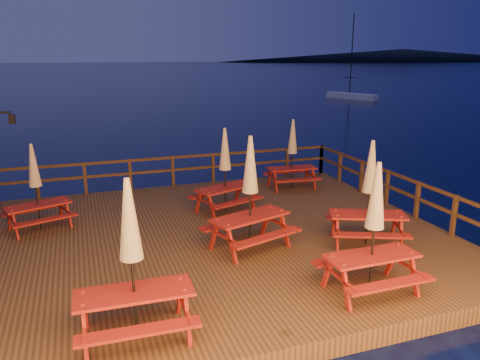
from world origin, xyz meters
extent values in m
plane|color=black|center=(0.00, 0.00, 0.00)|extent=(500.00, 500.00, 0.00)
cube|color=#432C15|center=(0.00, 0.00, 0.20)|extent=(12.00, 10.00, 0.40)
cylinder|color=#392312|center=(-5.60, 4.60, -0.30)|extent=(0.24, 0.24, 1.40)
cylinder|color=#392312|center=(0.00, 4.60, -0.30)|extent=(0.24, 0.24, 1.40)
cylinder|color=#392312|center=(5.60, 4.60, -0.30)|extent=(0.24, 0.24, 1.40)
cube|color=#392312|center=(0.00, 4.85, 1.45)|extent=(11.70, 0.06, 0.09)
cube|color=#392312|center=(0.00, 4.85, 1.01)|extent=(11.70, 0.06, 0.09)
cube|color=#392312|center=(-4.68, 4.85, 0.95)|extent=(0.10, 0.10, 1.10)
cube|color=#392312|center=(0.00, 4.85, 0.95)|extent=(0.10, 0.10, 1.10)
cube|color=#392312|center=(4.68, 4.85, 0.95)|extent=(0.10, 0.10, 1.10)
cube|color=#392312|center=(5.85, 0.00, 1.45)|extent=(0.06, 9.70, 0.09)
cube|color=#392312|center=(5.85, 0.00, 1.01)|extent=(0.06, 9.70, 0.09)
cube|color=#392312|center=(5.85, 0.00, 0.95)|extent=(0.10, 0.10, 1.10)
cube|color=#392312|center=(5.85, 3.88, 0.95)|extent=(0.10, 0.10, 1.10)
cube|color=black|center=(-4.85, 4.55, 3.05)|extent=(0.18, 0.18, 0.28)
sphere|color=#FFC666|center=(-4.85, 4.55, 3.05)|extent=(0.14, 0.14, 0.14)
ellipsoid|color=black|center=(185.00, 230.00, 3.50)|extent=(230.40, 86.40, 7.00)
cube|color=white|center=(25.91, 34.43, 0.22)|extent=(3.41, 6.11, 0.80)
cylinder|color=black|center=(25.91, 34.87, 4.60)|extent=(0.11, 0.11, 8.85)
cylinder|color=black|center=(25.91, 34.87, 2.30)|extent=(0.69, 1.49, 0.07)
cube|color=maroon|center=(-2.38, -3.85, 1.20)|extent=(1.93, 0.80, 0.05)
cube|color=maroon|center=(-2.36, -3.21, 0.88)|extent=(1.92, 0.35, 0.05)
cube|color=maroon|center=(-2.40, -4.49, 0.88)|extent=(1.92, 0.35, 0.05)
cube|color=maroon|center=(-3.16, -3.48, 0.80)|extent=(0.07, 0.11, 0.80)
cube|color=maroon|center=(-3.18, -4.18, 0.80)|extent=(0.07, 0.11, 0.80)
cube|color=maroon|center=(-1.57, -3.52, 0.80)|extent=(0.07, 0.11, 0.80)
cube|color=maroon|center=(-1.59, -4.22, 0.80)|extent=(0.07, 0.11, 0.80)
cylinder|color=black|center=(-2.38, -3.85, 1.73)|extent=(0.05, 0.05, 2.65)
cone|color=#A38164|center=(-2.38, -3.85, 2.47)|extent=(0.38, 0.38, 1.33)
sphere|color=black|center=(-2.38, -3.85, 3.08)|extent=(0.07, 0.07, 0.07)
cube|color=maroon|center=(0.93, 1.71, 1.13)|extent=(1.88, 1.23, 0.05)
cube|color=maroon|center=(0.74, 2.26, 0.84)|extent=(1.74, 0.85, 0.05)
cube|color=maroon|center=(1.13, 1.16, 0.84)|extent=(1.74, 0.85, 0.05)
cube|color=maroon|center=(0.14, 1.76, 0.76)|extent=(0.09, 0.11, 0.73)
cube|color=maroon|center=(0.36, 1.16, 0.76)|extent=(0.09, 0.11, 0.73)
cube|color=maroon|center=(1.51, 2.26, 0.76)|extent=(0.09, 0.11, 0.73)
cube|color=maroon|center=(1.73, 1.65, 0.76)|extent=(0.09, 0.11, 0.73)
cylinder|color=black|center=(0.93, 1.71, 1.62)|extent=(0.04, 0.04, 2.43)
cone|color=#A38164|center=(0.93, 1.71, 2.30)|extent=(0.35, 0.35, 1.22)
sphere|color=black|center=(0.93, 1.71, 2.86)|extent=(0.07, 0.07, 0.07)
cube|color=maroon|center=(-4.18, 1.97, 1.08)|extent=(1.74, 1.14, 0.05)
cube|color=maroon|center=(-4.36, 2.48, 0.81)|extent=(1.61, 0.78, 0.05)
cube|color=maroon|center=(-4.00, 1.46, 0.81)|extent=(1.61, 0.78, 0.05)
cube|color=maroon|center=(-4.92, 2.03, 0.74)|extent=(0.08, 0.10, 0.68)
cube|color=maroon|center=(-4.72, 1.47, 0.74)|extent=(0.08, 0.10, 0.68)
cube|color=maroon|center=(-3.65, 2.48, 0.74)|extent=(0.08, 0.10, 0.68)
cube|color=maroon|center=(-3.45, 1.92, 0.74)|extent=(0.08, 0.10, 0.68)
cylinder|color=black|center=(-4.18, 1.97, 1.53)|extent=(0.04, 0.04, 2.25)
cone|color=#A38164|center=(-4.18, 1.97, 2.16)|extent=(0.32, 0.32, 1.13)
sphere|color=black|center=(-4.18, 1.97, 2.68)|extent=(0.06, 0.06, 0.06)
cube|color=maroon|center=(3.48, -1.75, 1.16)|extent=(1.94, 1.35, 0.05)
cube|color=maroon|center=(3.71, -1.20, 0.85)|extent=(1.78, 0.96, 0.05)
cube|color=maroon|center=(3.25, -2.31, 0.85)|extent=(1.78, 0.96, 0.05)
cube|color=maroon|center=(2.91, -1.16, 0.78)|extent=(0.09, 0.12, 0.76)
cube|color=maroon|center=(2.66, -1.77, 0.78)|extent=(0.09, 0.12, 0.76)
cube|color=maroon|center=(4.31, -1.74, 0.78)|extent=(0.09, 0.12, 0.76)
cube|color=maroon|center=(4.05, -2.35, 0.78)|extent=(0.09, 0.12, 0.76)
cylinder|color=black|center=(3.48, -1.75, 1.66)|extent=(0.04, 0.04, 2.52)
cone|color=#A38164|center=(3.48, -1.75, 2.36)|extent=(0.36, 0.36, 1.26)
sphere|color=black|center=(3.48, -1.75, 2.95)|extent=(0.07, 0.07, 0.07)
cube|color=maroon|center=(3.87, 3.35, 1.10)|extent=(1.72, 0.77, 0.05)
cube|color=maroon|center=(3.91, 3.91, 0.82)|extent=(1.69, 0.38, 0.05)
cube|color=maroon|center=(3.83, 2.79, 0.82)|extent=(1.69, 0.38, 0.05)
cube|color=maroon|center=(3.19, 3.71, 0.75)|extent=(0.06, 0.10, 0.70)
cube|color=maroon|center=(3.15, 3.09, 0.75)|extent=(0.06, 0.10, 0.70)
cube|color=maroon|center=(4.59, 3.61, 0.75)|extent=(0.06, 0.10, 0.70)
cube|color=maroon|center=(4.55, 3.00, 0.75)|extent=(0.06, 0.10, 0.70)
cylinder|color=black|center=(3.87, 3.35, 1.57)|extent=(0.04, 0.04, 2.33)
cone|color=#A38164|center=(3.87, 3.35, 2.22)|extent=(0.34, 0.34, 1.17)
sphere|color=black|center=(3.87, 3.35, 2.76)|extent=(0.07, 0.07, 0.07)
cube|color=maroon|center=(2.16, -3.85, 1.17)|extent=(1.85, 0.74, 0.05)
cube|color=maroon|center=(2.15, -3.24, 0.86)|extent=(1.84, 0.31, 0.05)
cube|color=maroon|center=(2.17, -4.46, 0.86)|extent=(1.84, 0.31, 0.05)
cube|color=maroon|center=(1.39, -3.52, 0.78)|extent=(0.06, 0.10, 0.77)
cube|color=maroon|center=(1.40, -4.20, 0.78)|extent=(0.06, 0.10, 0.77)
cube|color=maroon|center=(2.92, -3.50, 0.78)|extent=(0.06, 0.10, 0.77)
cube|color=maroon|center=(2.93, -4.18, 0.78)|extent=(0.06, 0.10, 0.77)
cylinder|color=black|center=(2.16, -3.85, 1.68)|extent=(0.04, 0.04, 2.55)
cone|color=#A38164|center=(2.16, -3.85, 2.39)|extent=(0.37, 0.37, 1.28)
sphere|color=black|center=(2.16, -3.85, 2.98)|extent=(0.07, 0.07, 0.07)
cube|color=maroon|center=(0.68, -1.06, 1.20)|extent=(2.06, 1.30, 0.05)
cube|color=maroon|center=(0.48, -0.45, 0.88)|extent=(1.92, 0.87, 0.05)
cube|color=maroon|center=(0.87, -1.67, 0.88)|extent=(1.92, 0.87, 0.05)
cube|color=maroon|center=(-0.19, -0.97, 0.80)|extent=(0.09, 0.12, 0.80)
cube|color=maroon|center=(0.02, -1.64, 0.80)|extent=(0.09, 0.12, 0.80)
cube|color=maroon|center=(1.33, -0.48, 0.80)|extent=(0.09, 0.12, 0.80)
cube|color=maroon|center=(1.55, -1.15, 0.80)|extent=(0.09, 0.12, 0.80)
cylinder|color=black|center=(0.68, -1.06, 1.73)|extent=(0.05, 0.05, 2.67)
cone|color=#A38164|center=(0.68, -1.06, 2.48)|extent=(0.38, 0.38, 1.33)
sphere|color=black|center=(0.68, -1.06, 3.10)|extent=(0.07, 0.07, 0.07)
camera|label=1|loc=(-3.01, -10.89, 4.97)|focal=35.00mm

